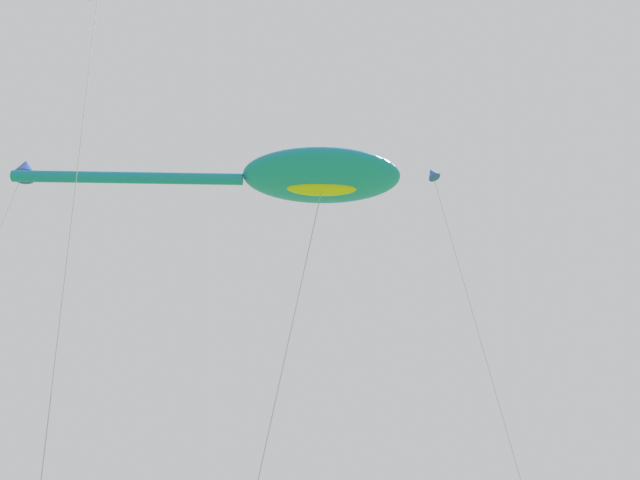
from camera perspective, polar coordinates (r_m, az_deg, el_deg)
big_show_kite at (r=23.92m, az=-0.79°, el=5.49°), size 13.28×8.07×14.66m
small_kite_box_yellow at (r=20.87m, az=-18.84°, el=18.56°), size 1.10×2.93×17.21m
small_kite_triangle_green at (r=29.02m, az=9.85°, el=5.29°), size 1.21×3.49×17.03m
small_kite_diamond_red at (r=30.70m, az=-24.24°, el=5.62°), size 2.80×2.95×17.06m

